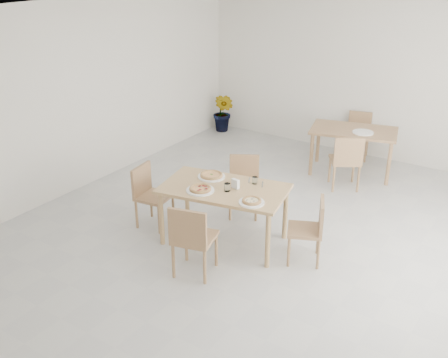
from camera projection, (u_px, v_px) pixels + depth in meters
The scene contains 21 objects.
main_table at pixel (224, 193), 6.41m from camera, with size 1.66×1.15×0.75m.
chair_south at pixel (192, 236), 5.77m from camera, with size 0.54×0.54×0.89m.
chair_north at pixel (244, 181), 7.21m from camera, with size 0.56×0.56×0.83m.
chair_west at pixel (149, 191), 6.90m from camera, with size 0.46×0.46×0.83m.
chair_east at pixel (312, 226), 6.08m from camera, with size 0.52×0.52×0.80m.
plate_margherita at pixel (211, 177), 6.65m from camera, with size 0.35×0.35×0.02m, color white.
plate_mushroom at pixel (252, 202), 5.98m from camera, with size 0.30×0.30×0.02m, color white.
plate_pepperoni at pixel (200, 190), 6.28m from camera, with size 0.34×0.34×0.02m, color white.
pizza_margherita at pixel (211, 175), 6.65m from camera, with size 0.37×0.37×0.03m.
pizza_mushroom at pixel (252, 201), 5.97m from camera, with size 0.24×0.24×0.03m.
pizza_pepperoni at pixel (200, 189), 6.27m from camera, with size 0.35×0.35×0.03m.
tumbler_a at pixel (255, 180), 6.46m from camera, with size 0.07×0.07×0.09m, color white.
tumbler_b at pixel (227, 187), 6.26m from camera, with size 0.07×0.07×0.10m, color white.
napkin_holder at pixel (235, 184), 6.32m from camera, with size 0.12×0.07×0.12m.
fork_a at pixel (249, 180), 6.57m from camera, with size 0.01×0.17×0.01m, color silver.
fork_b at pixel (263, 185), 6.45m from camera, with size 0.01×0.18×0.01m, color silver.
second_table at pixel (353, 135), 8.43m from camera, with size 1.50×1.08×0.75m.
chair_back_s at pixel (346, 158), 7.89m from camera, with size 0.60×0.60×0.88m.
chair_back_n at pixel (359, 132), 9.18m from camera, with size 0.48×0.48×0.80m.
plate_empty at pixel (363, 132), 8.23m from camera, with size 0.33×0.33×0.02m, color white.
potted_plant at pixel (223, 113), 10.47m from camera, with size 0.43×0.35×0.79m, color #255F1C.
Camera 1 is at (2.98, -5.24, 3.44)m, focal length 42.00 mm.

